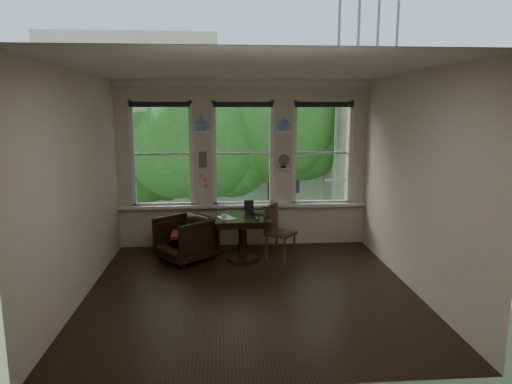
{
  "coord_description": "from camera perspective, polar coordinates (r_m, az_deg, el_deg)",
  "views": [
    {
      "loc": [
        -0.38,
        -5.99,
        2.5
      ],
      "look_at": [
        0.13,
        0.9,
        1.23
      ],
      "focal_mm": 32.0,
      "sensor_mm": 36.0,
      "label": 1
    }
  ],
  "objects": [
    {
      "name": "laptop",
      "position": [
        7.63,
        0.36,
        -2.78
      ],
      "size": [
        0.34,
        0.29,
        0.02
      ],
      "primitive_type": "imported",
      "rotation": [
        0.0,
        0.0,
        -0.4
      ],
      "color": "black",
      "rests_on": "table"
    },
    {
      "name": "ground",
      "position": [
        6.51,
        -0.6,
        -12.22
      ],
      "size": [
        4.5,
        4.5,
        0.0
      ],
      "primitive_type": "plane",
      "color": "black",
      "rests_on": "ground"
    },
    {
      "name": "armchair_left",
      "position": [
        7.69,
        -8.8,
        -5.8
      ],
      "size": [
        1.14,
        1.13,
        0.74
      ],
      "primitive_type": "imported",
      "rotation": [
        0.0,
        0.0,
        -0.87
      ],
      "color": "black",
      "rests_on": "ground"
    },
    {
      "name": "vase_right",
      "position": [
        8.22,
        3.5,
        8.55
      ],
      "size": [
        0.24,
        0.24,
        0.25
      ],
      "primitive_type": "imported",
      "color": "silver",
      "rests_on": "shelf_right"
    },
    {
      "name": "ceiling",
      "position": [
        6.03,
        -0.66,
        15.14
      ],
      "size": [
        4.5,
        4.5,
        0.0
      ],
      "primitive_type": "plane",
      "rotation": [
        3.14,
        0.0,
        0.0
      ],
      "color": "silver",
      "rests_on": "ground"
    },
    {
      "name": "cushion_red",
      "position": [
        7.67,
        -8.82,
        -5.24
      ],
      "size": [
        0.45,
        0.45,
        0.06
      ],
      "primitive_type": "cube",
      "color": "maroon",
      "rests_on": "armchair_left"
    },
    {
      "name": "shelf_right",
      "position": [
        8.23,
        3.49,
        7.58
      ],
      "size": [
        0.26,
        0.16,
        0.03
      ],
      "primitive_type": "cube",
      "color": "white",
      "rests_on": "ground"
    },
    {
      "name": "table",
      "position": [
        7.64,
        -1.68,
        -5.77
      ],
      "size": [
        0.9,
        0.9,
        0.75
      ],
      "primitive_type": null,
      "color": "black",
      "rests_on": "ground"
    },
    {
      "name": "papers",
      "position": [
        7.46,
        -3.75,
        -3.19
      ],
      "size": [
        0.33,
        0.37,
        0.0
      ],
      "primitive_type": "cube",
      "rotation": [
        0.0,
        0.0,
        0.45
      ],
      "color": "silver",
      "rests_on": "table"
    },
    {
      "name": "tablet",
      "position": [
        7.74,
        -0.89,
        -1.85
      ],
      "size": [
        0.16,
        0.08,
        0.22
      ],
      "primitive_type": "cube",
      "rotation": [
        -0.26,
        0.0,
        0.04
      ],
      "color": "black",
      "rests_on": "table"
    },
    {
      "name": "window_center",
      "position": [
        8.29,
        -1.62,
        4.85
      ],
      "size": [
        1.1,
        0.12,
        1.9
      ],
      "primitive_type": null,
      "color": "white",
      "rests_on": "ground"
    },
    {
      "name": "wall_back",
      "position": [
        8.31,
        -1.61,
        3.47
      ],
      "size": [
        4.5,
        0.0,
        4.5
      ],
      "primitive_type": "plane",
      "rotation": [
        1.57,
        0.0,
        0.0
      ],
      "color": "beige",
      "rests_on": "ground"
    },
    {
      "name": "shelf_left",
      "position": [
        8.16,
        -6.74,
        7.51
      ],
      "size": [
        0.26,
        0.16,
        0.03
      ],
      "primitive_type": "cube",
      "color": "white",
      "rests_on": "ground"
    },
    {
      "name": "window_left",
      "position": [
        8.35,
        -11.64,
        4.68
      ],
      "size": [
        1.1,
        0.12,
        1.9
      ],
      "primitive_type": null,
      "color": "white",
      "rests_on": "ground"
    },
    {
      "name": "wall_front",
      "position": [
        3.89,
        1.48,
        -4.53
      ],
      "size": [
        4.5,
        0.0,
        4.5
      ],
      "primitive_type": "plane",
      "rotation": [
        -1.57,
        0.0,
        0.0
      ],
      "color": "beige",
      "rests_on": "ground"
    },
    {
      "name": "intercom",
      "position": [
        8.23,
        -6.65,
        4.04
      ],
      "size": [
        0.14,
        0.06,
        0.28
      ],
      "primitive_type": "cube",
      "color": "#59544F",
      "rests_on": "ground"
    },
    {
      "name": "drinking_glass",
      "position": [
        7.28,
        0.04,
        -3.15
      ],
      "size": [
        0.15,
        0.15,
        0.09
      ],
      "primitive_type": "imported",
      "rotation": [
        0.0,
        0.0,
        -0.31
      ],
      "color": "white",
      "rests_on": "table"
    },
    {
      "name": "wall_right",
      "position": [
        6.62,
        19.2,
        1.11
      ],
      "size": [
        0.0,
        4.5,
        4.5
      ],
      "primitive_type": "plane",
      "rotation": [
        1.57,
        0.0,
        -1.57
      ],
      "color": "beige",
      "rests_on": "ground"
    },
    {
      "name": "side_chair_right",
      "position": [
        7.65,
        3.09,
        -5.11
      ],
      "size": [
        0.59,
        0.59,
        0.92
      ],
      "primitive_type": null,
      "rotation": [
        0.0,
        0.0,
        0.94
      ],
      "color": "#3E2A16",
      "rests_on": "ground"
    },
    {
      "name": "desk_fan",
      "position": [
        8.26,
        3.47,
        3.62
      ],
      "size": [
        0.2,
        0.2,
        0.24
      ],
      "primitive_type": null,
      "color": "#59544F",
      "rests_on": "ground"
    },
    {
      "name": "vase_left",
      "position": [
        8.16,
        -6.76,
        8.48
      ],
      "size": [
        0.24,
        0.24,
        0.25
      ],
      "primitive_type": "imported",
      "color": "silver",
      "rests_on": "shelf_left"
    },
    {
      "name": "window_right",
      "position": [
        8.48,
        8.25,
        4.87
      ],
      "size": [
        1.1,
        0.12,
        1.9
      ],
      "primitive_type": null,
      "color": "white",
      "rests_on": "ground"
    },
    {
      "name": "wall_left",
      "position": [
        6.36,
        -21.31,
        0.61
      ],
      "size": [
        0.0,
        4.5,
        4.5
      ],
      "primitive_type": "plane",
      "rotation": [
        1.57,
        0.0,
        1.57
      ],
      "color": "beige",
      "rests_on": "ground"
    },
    {
      "name": "mug",
      "position": [
        7.29,
        -3.98,
        -3.17
      ],
      "size": [
        0.12,
        0.12,
        0.09
      ],
      "primitive_type": "imported",
      "rotation": [
        0.0,
        0.0,
        0.24
      ],
      "color": "white",
      "rests_on": "table"
    },
    {
      "name": "sticky_notes",
      "position": [
        8.28,
        -6.6,
        1.64
      ],
      "size": [
        0.16,
        0.01,
        0.24
      ],
      "primitive_type": null,
      "color": "pink",
      "rests_on": "ground"
    }
  ]
}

